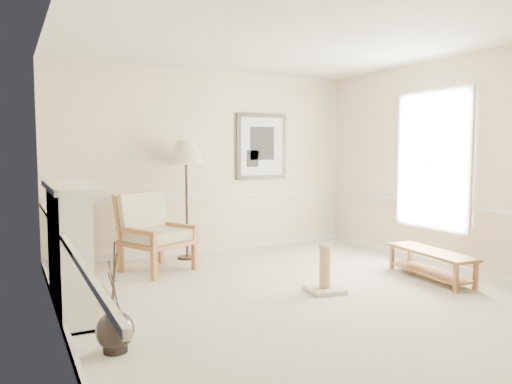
% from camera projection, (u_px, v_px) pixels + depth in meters
% --- Properties ---
extents(ground, '(5.50, 5.50, 0.00)m').
position_uv_depth(ground, '(297.00, 296.00, 5.65)').
color(ground, silver).
rests_on(ground, ground).
extents(room, '(5.04, 5.54, 2.92)m').
position_uv_depth(room, '(305.00, 130.00, 5.62)').
color(room, beige).
rests_on(room, ground).
extents(fireplace, '(0.64, 1.64, 1.31)m').
position_uv_depth(fireplace, '(70.00, 249.00, 5.07)').
color(fireplace, white).
rests_on(fireplace, ground).
extents(floor_vase, '(0.31, 0.31, 0.92)m').
position_uv_depth(floor_vase, '(115.00, 332.00, 4.07)').
color(floor_vase, black).
rests_on(floor_vase, ground).
extents(armchair, '(1.08, 1.11, 1.06)m').
position_uv_depth(armchair, '(152.00, 229.00, 6.82)').
color(armchair, olive).
rests_on(armchair, ground).
extents(floor_lamp, '(0.60, 0.60, 1.78)m').
position_uv_depth(floor_lamp, '(186.00, 156.00, 7.43)').
color(floor_lamp, black).
rests_on(floor_lamp, ground).
extents(bench, '(0.51, 1.33, 0.37)m').
position_uv_depth(bench, '(431.00, 260.00, 6.34)').
color(bench, olive).
rests_on(bench, ground).
extents(scratching_post, '(0.46, 0.46, 0.57)m').
position_uv_depth(scratching_post, '(325.00, 277.00, 5.79)').
color(scratching_post, beige).
rests_on(scratching_post, ground).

